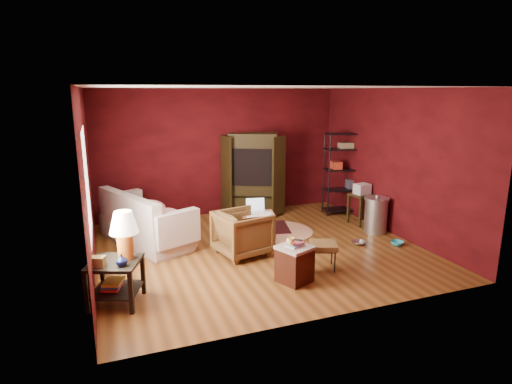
% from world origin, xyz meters
% --- Properties ---
extents(room, '(5.54, 5.04, 2.84)m').
position_xyz_m(room, '(-0.04, -0.01, 1.40)').
color(room, brown).
rests_on(room, ground).
extents(sofa, '(1.38, 2.12, 0.80)m').
position_xyz_m(sofa, '(-1.88, 1.03, 0.40)').
color(sofa, '#B19F99').
rests_on(sofa, ground).
extents(armchair, '(0.93, 0.97, 0.84)m').
position_xyz_m(armchair, '(-0.36, -0.13, 0.42)').
color(armchair, black).
rests_on(armchair, ground).
extents(pet_bowl_steel, '(0.26, 0.07, 0.26)m').
position_xyz_m(pet_bowl_steel, '(1.78, -0.42, 0.13)').
color(pet_bowl_steel, '#AAACB1').
rests_on(pet_bowl_steel, ground).
extents(pet_bowl_turquoise, '(0.25, 0.15, 0.24)m').
position_xyz_m(pet_bowl_turquoise, '(2.42, -0.69, 0.12)').
color(pet_bowl_turquoise, '#28A4BC').
rests_on(pet_bowl_turquoise, ground).
extents(vase, '(0.17, 0.17, 0.15)m').
position_xyz_m(vase, '(-2.40, -1.39, 0.67)').
color(vase, '#0C143F').
rests_on(vase, side_table).
extents(mug, '(0.15, 0.14, 0.12)m').
position_xyz_m(mug, '(-0.09, -1.47, 0.67)').
color(mug, '#FFEC7C').
rests_on(mug, hamper).
extents(side_table, '(0.81, 0.81, 1.24)m').
position_xyz_m(side_table, '(-2.41, -1.17, 0.74)').
color(side_table, black).
rests_on(side_table, ground).
extents(sofa_cushions, '(1.60, 2.29, 0.89)m').
position_xyz_m(sofa_cushions, '(-1.88, 0.98, 0.44)').
color(sofa_cushions, '#B19F99').
rests_on(sofa_cushions, sofa).
extents(hamper, '(0.59, 0.59, 0.63)m').
position_xyz_m(hamper, '(0.00, -1.42, 0.29)').
color(hamper, '#451C10').
rests_on(hamper, ground).
extents(footstool, '(0.54, 0.54, 0.42)m').
position_xyz_m(footstool, '(0.63, -1.13, 0.37)').
color(footstool, black).
rests_on(footstool, ground).
extents(rug_round, '(1.85, 1.85, 0.01)m').
position_xyz_m(rug_round, '(0.68, 0.78, 0.01)').
color(rug_round, '#F0E5C8').
rests_on(rug_round, ground).
extents(rug_oriental, '(1.47, 1.15, 0.01)m').
position_xyz_m(rug_oriental, '(0.35, 1.11, 0.02)').
color(rug_oriental, '#491316').
rests_on(rug_oriental, ground).
extents(laptop_desk, '(0.72, 0.60, 0.79)m').
position_xyz_m(laptop_desk, '(0.09, 0.42, 0.49)').
color(laptop_desk, '#E78469').
rests_on(laptop_desk, ground).
extents(tv_armoire, '(1.32, 1.11, 1.84)m').
position_xyz_m(tv_armoire, '(0.68, 2.21, 0.96)').
color(tv_armoire, black).
rests_on(tv_armoire, ground).
extents(wire_shelving, '(0.96, 0.55, 1.84)m').
position_xyz_m(wire_shelving, '(2.61, 1.47, 1.01)').
color(wire_shelving, black).
rests_on(wire_shelving, ground).
extents(small_stand, '(0.49, 0.49, 0.86)m').
position_xyz_m(small_stand, '(2.53, 0.65, 0.65)').
color(small_stand, black).
rests_on(small_stand, ground).
extents(trash_can, '(0.63, 0.63, 0.76)m').
position_xyz_m(trash_can, '(2.49, 0.08, 0.36)').
color(trash_can, '#B7BCBF').
rests_on(trash_can, ground).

